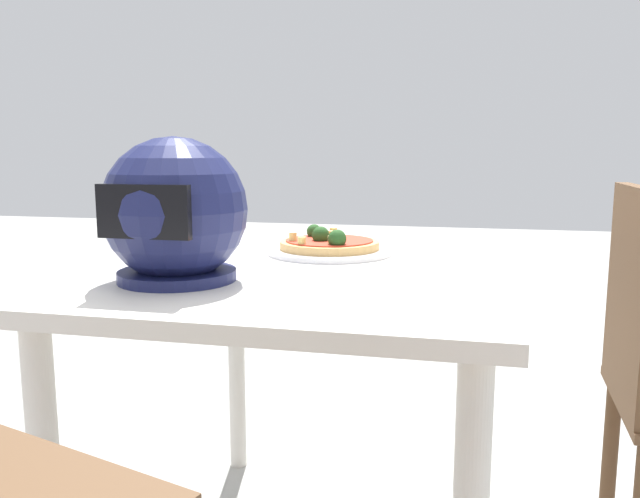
# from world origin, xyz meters

# --- Properties ---
(dining_table) EXTENTS (0.80, 1.01, 0.74)m
(dining_table) POSITION_xyz_m (0.00, 0.00, 0.64)
(dining_table) COLOR beige
(dining_table) RESTS_ON ground
(pizza_plate) EXTENTS (0.29, 0.29, 0.01)m
(pizza_plate) POSITION_xyz_m (-0.02, -0.12, 0.74)
(pizza_plate) COLOR white
(pizza_plate) RESTS_ON dining_table
(pizza) EXTENTS (0.23, 0.23, 0.05)m
(pizza) POSITION_xyz_m (-0.02, -0.12, 0.76)
(pizza) COLOR tan
(pizza) RESTS_ON pizza_plate
(motorcycle_helmet) EXTENTS (0.26, 0.26, 0.26)m
(motorcycle_helmet) POSITION_xyz_m (0.19, 0.24, 0.86)
(motorcycle_helmet) COLOR #191E4C
(motorcycle_helmet) RESTS_ON dining_table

